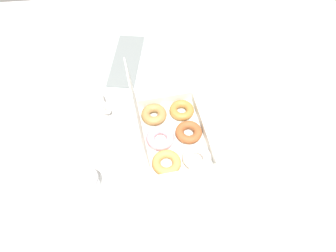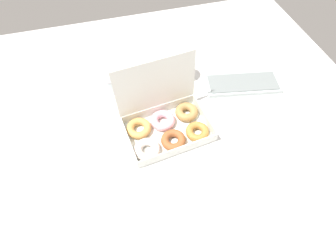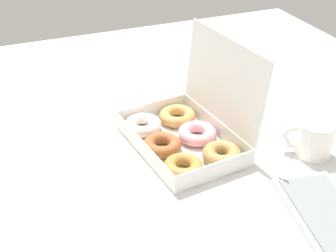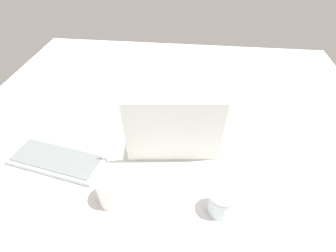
{
  "view_description": "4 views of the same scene",
  "coord_description": "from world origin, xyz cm",
  "px_view_note": "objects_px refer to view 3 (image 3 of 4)",
  "views": [
    {
      "loc": [
        -67.81,
        10.99,
        100.06
      ],
      "look_at": [
        0.64,
        4.5,
        4.0
      ],
      "focal_mm": 35.0,
      "sensor_mm": 36.0,
      "label": 1
    },
    {
      "loc": [
        -18.22,
        -55.48,
        88.53
      ],
      "look_at": [
        -2.01,
        2.86,
        4.02
      ],
      "focal_mm": 28.0,
      "sensor_mm": 36.0,
      "label": 2
    },
    {
      "loc": [
        89.86,
        -38.18,
        68.3
      ],
      "look_at": [
        -3.62,
        -0.41,
        5.82
      ],
      "focal_mm": 50.0,
      "sensor_mm": 36.0,
      "label": 3
    },
    {
      "loc": [
        -8.73,
        78.09,
        72.24
      ],
      "look_at": [
        -0.06,
        0.36,
        5.04
      ],
      "focal_mm": 28.0,
      "sensor_mm": 36.0,
      "label": 4
    }
  ],
  "objects_px": {
    "donut_box": "(185,133)",
    "glass_jar": "(248,84)",
    "keyboard": "(335,229)",
    "coffee_mug": "(314,138)"
  },
  "relations": [
    {
      "from": "donut_box",
      "to": "glass_jar",
      "type": "distance_m",
      "value": 0.33
    },
    {
      "from": "donut_box",
      "to": "coffee_mug",
      "type": "xyz_separation_m",
      "value": [
        0.16,
        0.28,
        0.01
      ]
    },
    {
      "from": "donut_box",
      "to": "coffee_mug",
      "type": "relative_size",
      "value": 2.97
    },
    {
      "from": "keyboard",
      "to": "donut_box",
      "type": "bearing_deg",
      "value": -159.84
    },
    {
      "from": "keyboard",
      "to": "glass_jar",
      "type": "height_order",
      "value": "glass_jar"
    },
    {
      "from": "donut_box",
      "to": "keyboard",
      "type": "distance_m",
      "value": 0.44
    },
    {
      "from": "coffee_mug",
      "to": "glass_jar",
      "type": "distance_m",
      "value": 0.33
    },
    {
      "from": "donut_box",
      "to": "glass_jar",
      "type": "relative_size",
      "value": 4.33
    },
    {
      "from": "keyboard",
      "to": "coffee_mug",
      "type": "relative_size",
      "value": 3.03
    },
    {
      "from": "donut_box",
      "to": "coffee_mug",
      "type": "bearing_deg",
      "value": 60.08
    }
  ]
}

